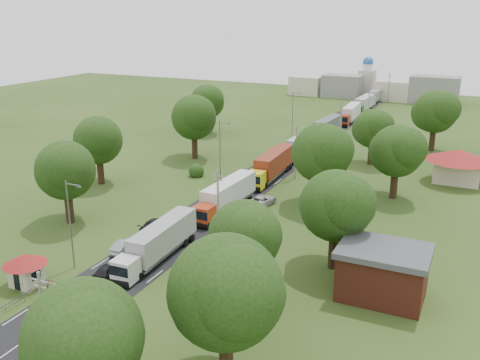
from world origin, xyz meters
The scene contains 45 objects.
ground centered at (0.00, 0.00, 0.00)m, with size 260.00×260.00×0.00m, color #284517.
road centered at (0.00, 20.00, 0.00)m, with size 8.00×200.00×0.04m, color black.
boom_barrier centered at (-1.36, -25.00, 0.89)m, with size 9.22×0.35×1.18m.
guard_booth centered at (-7.20, -25.00, 2.16)m, with size 4.40×4.40×3.45m.
info_sign centered at (5.20, 35.00, 3.00)m, with size 0.12×3.10×4.10m.
pole_0 centered at (5.50, -35.00, 4.68)m, with size 1.60×0.24×9.00m.
pole_1 centered at (5.50, -7.00, 4.68)m, with size 1.60×0.24×9.00m.
pole_2 centered at (5.50, 21.00, 4.68)m, with size 1.60×0.24×9.00m.
pole_3 centered at (5.50, 49.00, 4.68)m, with size 1.60×0.24×9.00m.
pole_4 centered at (5.50, 77.00, 4.68)m, with size 1.60×0.24×9.00m.
pole_5 centered at (5.50, 105.00, 4.68)m, with size 1.60×0.24×9.00m.
lamp_0 centered at (-5.35, -20.00, 5.55)m, with size 2.03×0.22×10.00m.
lamp_1 centered at (-5.35, 15.00, 5.55)m, with size 2.03×0.22×10.00m.
lamp_2 centered at (-5.35, 50.00, 5.55)m, with size 2.03×0.22×10.00m.
tree_0 centered at (11.99, -37.84, 7.22)m, with size 8.80×8.80×11.07m.
tree_1 centered at (17.99, -29.83, 7.85)m, with size 9.60×9.60×12.05m.
tree_2 centered at (13.99, -17.86, 6.60)m, with size 8.00×8.00×10.10m.
tree_3 centered at (19.99, -7.84, 7.22)m, with size 8.80×8.80×11.07m.
tree_4 centered at (12.99, 10.17, 7.85)m, with size 9.60×9.60×12.05m.
tree_5 centered at (21.99, 18.16, 7.22)m, with size 8.80×8.80×11.07m.
tree_6 centered at (14.99, 35.14, 6.60)m, with size 8.00×8.00×10.10m.
tree_7 centered at (23.99, 50.17, 7.85)m, with size 9.60×9.60×12.05m.
tree_10 centered at (-15.01, -9.84, 7.22)m, with size 8.80×8.80×11.07m.
tree_11 centered at (-22.01, 5.16, 7.22)m, with size 8.80×8.80×11.07m.
tree_12 centered at (-16.01, 25.17, 7.85)m, with size 9.60×9.60×12.05m.
tree_13 centered at (-24.01, 45.16, 7.22)m, with size 8.80×8.80×11.07m.
house_brick centered at (26.00, -12.00, 2.65)m, with size 8.60×6.60×5.20m.
house_cream centered at (30.00, 30.00, 3.64)m, with size 10.08×10.08×5.80m.
distant_town centered at (0.68, 110.00, 3.49)m, with size 52.00×8.00×8.00m.
church centered at (-4.00, 118.00, 5.39)m, with size 5.00×5.00×12.30m.
truck_0 centered at (1.71, -14.26, 2.10)m, with size 2.91×14.31×3.96m.
truck_1 centered at (1.70, 2.66, 2.16)m, with size 3.04×14.71×4.07m.
truck_2 centered at (1.97, 19.32, 2.30)m, with size 3.16×15.70×4.34m.
truck_3 centered at (1.62, 34.99, 2.03)m, with size 2.72×13.86×3.84m.
truck_4 centered at (1.69, 52.21, 2.17)m, with size 3.32×14.83×4.09m.
truck_5 centered at (2.32, 71.30, 2.17)m, with size 3.09×14.80×4.09m.
truck_6 centered at (2.27, 86.41, 2.19)m, with size 2.98×14.91×4.12m.
truck_7 centered at (2.08, 103.25, 2.02)m, with size 2.47×13.72×3.80m.
car_lane_front centered at (-1.00, -20.00, 0.68)m, with size 1.61×4.01×1.36m, color black.
car_lane_mid centered at (-3.00, -14.29, 0.71)m, with size 1.51×4.33×1.43m, color #93969A.
car_lane_rear centered at (-3.00, -7.58, 0.83)m, with size 2.32×5.70×1.65m, color black.
car_verge_near centered at (5.50, 6.72, 0.74)m, with size 2.45×5.32×1.48m, color silver.
car_verge_far centered at (6.65, 26.78, 0.70)m, with size 1.64×4.09×1.39m, color #4B4E52.
pedestrian_near centered at (-0.97, -25.11, 0.95)m, with size 0.69×0.45×1.90m, color gray.
pedestrian_booth centered at (-6.50, -26.00, 0.84)m, with size 0.81×0.63×1.67m, color gray.
Camera 1 is at (33.16, -60.04, 26.91)m, focal length 40.00 mm.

